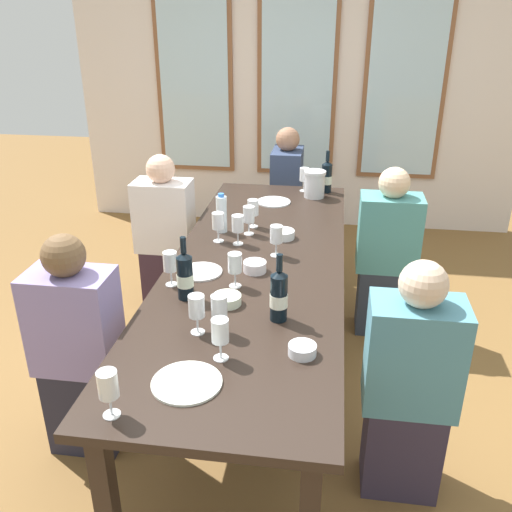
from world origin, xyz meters
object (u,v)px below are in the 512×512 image
at_px(wine_glass_9, 304,175).
at_px(wine_glass_11, 235,265).
at_px(white_plate_0, 187,383).
at_px(wine_bottle_0, 327,177).
at_px(tasting_bowl_1, 302,350).
at_px(seated_person_0, 79,352).
at_px(seated_person_4, 286,198).
at_px(seated_person_1, 409,388).
at_px(white_plate_1, 274,202).
at_px(wine_bottle_1, 185,275).
at_px(tasting_bowl_0, 283,234).
at_px(wine_glass_1, 249,216).
at_px(wine_glass_8, 170,263).
at_px(seated_person_3, 386,257).
at_px(water_bottle, 222,214).
at_px(wine_glass_0, 218,222).
at_px(dining_table, 257,272).
at_px(white_plate_2, 201,272).
at_px(wine_glass_4, 219,308).
at_px(tasting_bowl_2, 255,267).
at_px(wine_bottle_2, 279,295).
at_px(tasting_bowl_3, 227,300).
at_px(metal_pitcher, 315,184).
at_px(wine_glass_2, 238,224).
at_px(wine_glass_7, 253,208).
at_px(seated_person_2, 166,238).
at_px(wine_glass_6, 197,307).
at_px(wine_glass_10, 108,387).
at_px(wine_glass_5, 276,235).

distance_m(wine_glass_9, wine_glass_11, 1.58).
xyz_separation_m(white_plate_0, wine_bottle_0, (0.43, 2.33, 0.11)).
distance_m(tasting_bowl_1, seated_person_0, 1.08).
height_order(white_plate_0, seated_person_4, seated_person_4).
bearing_deg(seated_person_1, white_plate_1, 114.61).
bearing_deg(seated_person_0, wine_bottle_1, 22.91).
height_order(tasting_bowl_0, wine_glass_9, wine_glass_9).
bearing_deg(wine_bottle_1, wine_glass_1, 78.43).
xyz_separation_m(wine_glass_8, seated_person_3, (1.12, 0.96, -0.33)).
bearing_deg(water_bottle, wine_glass_0, -86.12).
distance_m(dining_table, wine_glass_9, 1.29).
distance_m(white_plate_2, wine_bottle_0, 1.56).
bearing_deg(white_plate_0, wine_glass_8, 110.09).
xyz_separation_m(wine_glass_4, seated_person_1, (0.80, 0.02, -0.33)).
bearing_deg(tasting_bowl_2, wine_bottle_2, -69.43).
bearing_deg(wine_glass_8, seated_person_1, -18.34).
relative_size(tasting_bowl_2, tasting_bowl_3, 0.91).
xyz_separation_m(metal_pitcher, wine_bottle_1, (-0.52, -1.58, 0.02)).
relative_size(tasting_bowl_2, wine_glass_2, 0.68).
bearing_deg(white_plate_1, wine_glass_1, -97.63).
relative_size(white_plate_2, tasting_bowl_2, 1.86).
height_order(wine_glass_7, seated_person_2, seated_person_2).
distance_m(white_plate_0, wine_glass_7, 1.57).
relative_size(wine_glass_8, seated_person_4, 0.16).
distance_m(wine_bottle_0, tasting_bowl_1, 2.09).
distance_m(wine_glass_4, wine_glass_11, 0.42).
bearing_deg(wine_bottle_0, seated_person_4, 125.26).
height_order(dining_table, wine_bottle_0, wine_bottle_0).
height_order(white_plate_0, tasting_bowl_0, tasting_bowl_0).
bearing_deg(wine_glass_6, wine_glass_0, 96.73).
xyz_separation_m(metal_pitcher, wine_glass_4, (-0.30, -1.85, 0.02)).
bearing_deg(wine_glass_9, tasting_bowl_2, -96.62).
bearing_deg(wine_glass_10, wine_glass_0, 88.20).
distance_m(tasting_bowl_2, wine_glass_1, 0.52).
xyz_separation_m(wine_bottle_0, wine_bottle_2, (-0.15, -1.84, 0.00)).
xyz_separation_m(wine_glass_4, seated_person_2, (-0.69, 1.45, -0.33)).
bearing_deg(wine_glass_5, dining_table, -134.82).
height_order(tasting_bowl_0, seated_person_3, seated_person_3).
bearing_deg(wine_bottle_1, metal_pitcher, 71.84).
xyz_separation_m(wine_bottle_0, wine_glass_10, (-0.64, -2.53, 0.00)).
xyz_separation_m(tasting_bowl_0, wine_glass_5, (-0.01, -0.25, 0.10)).
relative_size(metal_pitcher, seated_person_0, 0.17).
bearing_deg(water_bottle, wine_glass_9, 63.37).
xyz_separation_m(wine_bottle_2, seated_person_1, (0.57, -0.12, -0.33)).
bearing_deg(wine_glass_0, seated_person_1, -43.15).
bearing_deg(wine_glass_8, wine_glass_7, 71.30).
distance_m(white_plate_0, wine_glass_5, 1.18).
bearing_deg(wine_glass_0, wine_glass_6, -83.27).
bearing_deg(wine_glass_6, white_plate_2, 102.27).
distance_m(wine_glass_5, wine_glass_7, 0.45).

